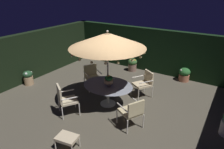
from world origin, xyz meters
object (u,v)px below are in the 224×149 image
Objects in this scene: patio_chair_northeast at (65,98)px; ottoman_footrest at (67,138)px; centerpiece_planter at (109,80)px; potted_plant_back_right at (132,64)px; potted_plant_back_left at (28,77)px; patio_dining_table at (108,88)px; patio_chair_east at (132,111)px; patio_umbrella at (107,40)px; patio_chair_north at (92,75)px; patio_chair_southeast at (144,82)px; potted_plant_front_corner at (184,74)px.

patio_chair_northeast is 1.78× the size of ottoman_footrest.
centerpiece_planter is 0.65× the size of potted_plant_back_right.
potted_plant_back_right is 1.03× the size of potted_plant_back_left.
patio_dining_table reaches higher than ottoman_footrest.
patio_chair_east is at bearing 59.22° from ottoman_footrest.
patio_umbrella is 2.51× the size of patio_chair_northeast.
potted_plant_back_left is at bearing -173.46° from centerpiece_planter.
patio_chair_northeast is (0.46, -1.99, 0.05)m from patio_chair_north.
patio_chair_southeast is at bearing 56.84° from patio_umbrella.
potted_plant_back_left reaches higher than potted_plant_front_corner.
patio_chair_east is (1.30, -0.70, -1.73)m from patio_umbrella.
patio_chair_east reaches higher than ottoman_footrest.
potted_plant_front_corner reaches higher than ottoman_footrest.
patio_chair_southeast is at bearing 21.02° from potted_plant_back_left.
potted_plant_back_right is at bearing 88.68° from patio_chair_northeast.
potted_plant_back_right is (-1.52, 1.99, -0.24)m from patio_chair_southeast.
patio_chair_southeast is at bearing -52.70° from potted_plant_back_right.
potted_plant_back_left is (-5.01, 0.20, -0.25)m from patio_chair_east.
patio_chair_southeast reaches higher than patio_chair_east.
potted_plant_front_corner is at bearing 61.27° from patio_chair_northeast.
centerpiece_planter is 2.39m from ottoman_footrest.
patio_chair_northeast is 1.72× the size of potted_plant_back_left.
patio_dining_table is 3.32m from potted_plant_back_right.
centerpiece_planter is at bearing -37.24° from patio_dining_table.
patio_umbrella is at bearing -77.64° from potted_plant_back_right.
patio_dining_table is 1.69× the size of patio_chair_northeast.
potted_plant_back_left is at bearing -172.36° from patio_dining_table.
potted_plant_back_right is at bearing 127.30° from patio_chair_southeast.
patio_chair_southeast is at bearing 56.90° from patio_chair_northeast.
patio_chair_north is at bearing -138.52° from potted_plant_front_corner.
centerpiece_planter reaches higher than patio_chair_southeast.
patio_chair_southeast is (2.08, 0.49, 0.03)m from patio_chair_north.
ottoman_footrest is (1.59, -3.09, -0.22)m from patio_chair_north.
potted_plant_front_corner is at bearing 62.95° from patio_umbrella.
patio_chair_north is 2.04m from patio_chair_northeast.
potted_plant_back_right is (-0.71, 3.23, -1.97)m from patio_umbrella.
centerpiece_planter is 3.45m from potted_plant_back_right.
patio_dining_table is 1.48m from patio_chair_east.
patio_umbrella is at bearing 151.77° from patio_chair_east.
potted_plant_front_corner is (1.74, 3.41, -1.99)m from patio_umbrella.
ottoman_footrest is at bearing -82.27° from patio_umbrella.
patio_chair_east reaches higher than potted_plant_back_left.
patio_umbrella is 2.28m from patio_chair_southeast.
ottoman_footrest is (-0.98, -1.65, -0.25)m from patio_chair_east.
patio_chair_north is at bearing -102.87° from potted_plant_back_right.
patio_chair_north reaches higher than ottoman_footrest.
patio_umbrella is 2.71× the size of patio_chair_southeast.
patio_umbrella is at bearing -117.05° from potted_plant_front_corner.
patio_chair_southeast is at bearing 56.84° from patio_dining_table.
patio_umbrella is 2.75× the size of patio_chair_east.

